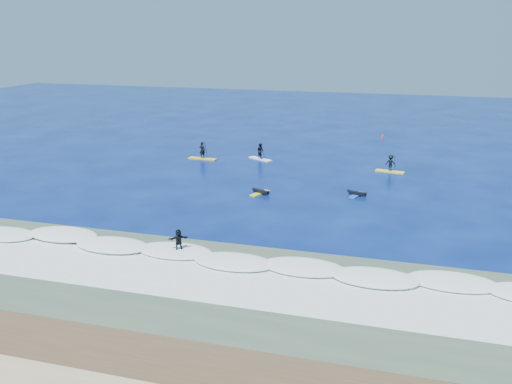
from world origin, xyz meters
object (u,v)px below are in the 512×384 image
(sup_paddler_right, at_px, (390,164))
(prone_paddler_far, at_px, (357,194))
(prone_paddler_near, at_px, (260,192))
(sup_paddler_center, at_px, (260,153))
(wave_surfer, at_px, (179,241))
(marker_buoy, at_px, (383,137))
(sup_paddler_left, at_px, (202,153))

(sup_paddler_right, height_order, prone_paddler_far, sup_paddler_right)
(prone_paddler_near, bearing_deg, sup_paddler_center, 38.54)
(wave_surfer, bearing_deg, marker_buoy, 44.73)
(prone_paddler_near, xyz_separation_m, marker_buoy, (7.74, 27.20, 0.11))
(sup_paddler_center, distance_m, marker_buoy, 18.83)
(wave_surfer, bearing_deg, prone_paddler_near, 52.12)
(sup_paddler_right, xyz_separation_m, marker_buoy, (-1.98, 16.73, -0.48))
(prone_paddler_near, bearing_deg, prone_paddler_far, -54.94)
(prone_paddler_far, xyz_separation_m, wave_surfer, (-8.80, -15.37, 0.65))
(sup_paddler_left, xyz_separation_m, wave_surfer, (8.06, -24.22, 0.15))
(sup_paddler_right, bearing_deg, prone_paddler_far, -93.73)
(sup_paddler_center, height_order, prone_paddler_near, sup_paddler_center)
(sup_paddler_right, height_order, wave_surfer, sup_paddler_right)
(sup_paddler_right, xyz_separation_m, wave_surfer, (-10.89, -24.15, 0.06))
(sup_paddler_center, relative_size, sup_paddler_right, 1.00)
(prone_paddler_far, bearing_deg, sup_paddler_right, 2.53)
(wave_surfer, bearing_deg, sup_paddler_right, 32.76)
(sup_paddler_left, xyz_separation_m, sup_paddler_center, (5.78, 1.53, 0.08))
(sup_paddler_center, height_order, marker_buoy, sup_paddler_center)
(prone_paddler_near, relative_size, marker_buoy, 3.59)
(sup_paddler_center, bearing_deg, wave_surfer, -54.47)
(sup_paddler_right, relative_size, prone_paddler_far, 1.31)
(sup_paddler_left, bearing_deg, prone_paddler_far, -24.32)
(sup_paddler_right, distance_m, marker_buoy, 16.85)
(prone_paddler_near, relative_size, wave_surfer, 1.10)
(marker_buoy, bearing_deg, prone_paddler_far, -90.25)
(marker_buoy, bearing_deg, sup_paddler_center, -126.47)
(prone_paddler_near, distance_m, wave_surfer, 13.75)
(sup_paddler_left, distance_m, prone_paddler_far, 19.04)
(sup_paddler_right, relative_size, wave_surfer, 1.44)
(sup_paddler_center, bearing_deg, prone_paddler_far, -12.65)
(prone_paddler_far, height_order, wave_surfer, wave_surfer)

